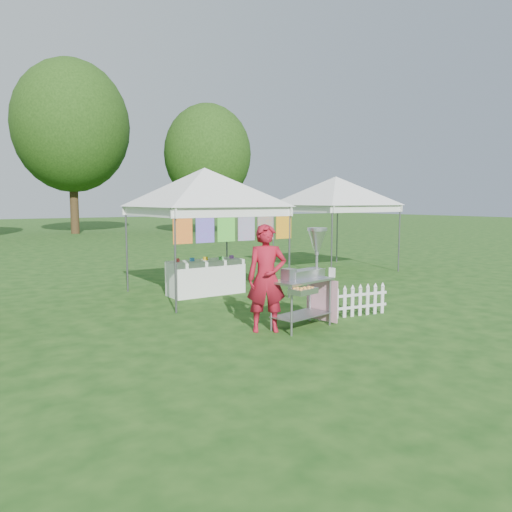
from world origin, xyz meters
TOP-DOWN VIEW (x-y plane):
  - ground at (0.00, 0.00)m, footprint 120.00×120.00m
  - canopy_main at (0.00, 3.49)m, footprint 4.24×4.24m
  - canopy_right at (5.50, 5.00)m, footprint 4.24×4.24m
  - tree_mid at (3.00, 28.00)m, footprint 7.60×7.60m
  - tree_right at (10.00, 22.00)m, footprint 5.60×5.60m
  - donut_cart at (0.11, -0.20)m, footprint 1.28×1.06m
  - vendor at (-0.71, -0.07)m, footprint 0.80×0.71m
  - picket_fence at (1.29, -0.10)m, footprint 1.60×0.28m
  - display_table at (0.03, 3.54)m, footprint 1.80×0.70m

SIDE VIEW (x-z plane):
  - ground at x=0.00m, z-range 0.00..0.00m
  - picket_fence at x=1.29m, z-range 0.01..0.57m
  - display_table at x=0.03m, z-range 0.00..0.82m
  - vendor at x=-0.71m, z-range 0.00..1.84m
  - donut_cart at x=0.11m, z-range 0.15..1.91m
  - canopy_main at x=0.00m, z-range 1.26..4.71m
  - canopy_right at x=5.50m, z-range 1.27..4.72m
  - tree_right at x=10.00m, z-range 0.97..9.39m
  - tree_mid at x=3.00m, z-range 1.38..12.90m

